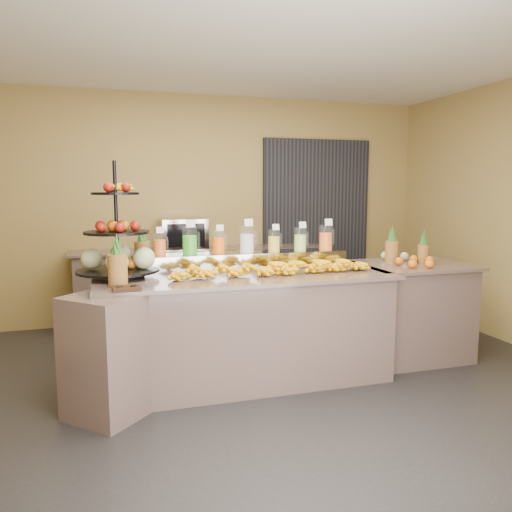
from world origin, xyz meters
name	(u,v)px	position (x,y,z in m)	size (l,w,h in m)	color
ground	(255,391)	(0.00, 0.00, 0.00)	(6.00, 6.00, 0.00)	black
room_envelope	(250,165)	(0.19, 0.79, 1.88)	(6.04, 5.02, 2.82)	olive
buffet_counter	(234,329)	(-0.12, 0.26, 0.47)	(2.75, 1.25, 0.93)	gray
right_counter	(409,310)	(1.70, 0.40, 0.47)	(1.08, 0.88, 0.93)	gray
back_ledge	(203,285)	(0.00, 2.25, 0.47)	(3.10, 0.55, 0.93)	gray
pitcher_tray	(247,260)	(0.09, 0.58, 1.01)	(1.85, 0.30, 0.15)	gray
juice_pitcher_orange_a	(160,245)	(-0.69, 0.58, 1.17)	(0.11, 0.11, 0.26)	silver
juice_pitcher_green	(190,242)	(-0.43, 0.58, 1.19)	(0.13, 0.14, 0.32)	silver
juice_pitcher_orange_b	(219,243)	(-0.17, 0.58, 1.17)	(0.11, 0.12, 0.27)	silver
juice_pitcher_milk	(247,240)	(0.09, 0.58, 1.19)	(0.13, 0.14, 0.32)	silver
juice_pitcher_lemon	(274,242)	(0.35, 0.58, 1.17)	(0.11, 0.11, 0.26)	silver
juice_pitcher_lime	(300,240)	(0.61, 0.58, 1.17)	(0.12, 0.12, 0.28)	silver
juice_pitcher_orange_c	(326,239)	(0.87, 0.58, 1.18)	(0.13, 0.13, 0.30)	silver
banana_heap	(271,266)	(0.21, 0.23, 1.00)	(1.83, 0.17, 0.15)	#ECA80B
fruit_stand	(123,248)	(-0.99, 0.47, 1.17)	(0.74, 0.74, 0.95)	black
condiment_caddy	(127,289)	(-1.00, -0.13, 0.94)	(0.20, 0.15, 0.03)	black
pineapple_left_a	(118,267)	(-1.05, 0.05, 1.08)	(0.14, 0.14, 0.40)	brown
pineapple_left_b	(143,253)	(-0.82, 0.73, 1.09)	(0.14, 0.14, 0.42)	brown
right_fruit_pile	(411,257)	(1.67, 0.36, 1.00)	(0.41, 0.39, 0.21)	brown
oven_warmer	(184,234)	(-0.23, 2.25, 1.11)	(0.55, 0.38, 0.36)	gray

